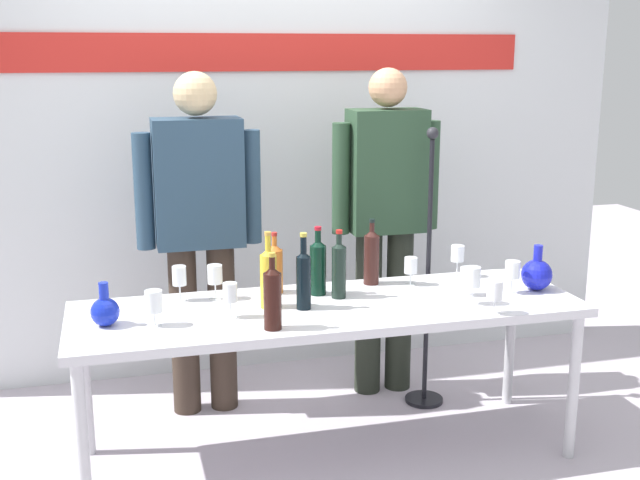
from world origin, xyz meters
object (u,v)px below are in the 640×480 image
object	(u,v)px
wine_glass_right_4	(458,254)
wine_glass_left_0	(215,275)
presenter_right	(385,213)
wine_glass_right_0	(473,278)
wine_glass_right_2	(512,270)
wine_bottle_4	(273,296)
wine_bottle_5	(275,267)
wine_glass_right_3	(467,275)
display_table	(329,317)
wine_glass_left_3	(179,277)
decanter_blue_left	(105,311)
wine_bottle_0	(318,265)
wine_bottle_1	(339,268)
presenter_left	(200,222)
wine_glass_left_1	(154,302)
wine_bottle_6	(372,256)
wine_glass_right_5	(495,291)
decanter_blue_right	(537,274)
wine_bottle_3	(304,277)
wine_glass_right_1	(411,266)
microphone_stand	(427,315)
wine_glass_left_2	(230,293)

from	to	relation	value
wine_glass_right_4	wine_glass_left_0	bearing A→B (deg)	-177.36
presenter_right	wine_glass_right_0	distance (m)	0.81
wine_glass_left_0	wine_glass_right_2	size ratio (longest dim) A/B	1.03
wine_bottle_4	presenter_right	bearing A→B (deg)	48.30
wine_glass_left_0	wine_glass_right_0	size ratio (longest dim) A/B	0.93
wine_bottle_5	wine_glass_right_3	world-z (taller)	wine_bottle_5
display_table	presenter_right	size ratio (longest dim) A/B	1.29
wine_glass_left_3	wine_glass_right_0	size ratio (longest dim) A/B	0.94
wine_glass_right_4	decanter_blue_left	bearing A→B (deg)	-170.00
wine_bottle_0	wine_glass_left_0	size ratio (longest dim) A/B	2.01
decanter_blue_left	presenter_right	bearing A→B (deg)	24.96
decanter_blue_left	wine_glass_left_3	xyz separation A→B (m)	(0.32, 0.26, 0.05)
wine_bottle_1	wine_bottle_0	bearing A→B (deg)	136.75
presenter_left	wine_glass_left_1	distance (m)	0.79
wine_bottle_6	wine_glass_left_0	xyz separation A→B (m)	(-0.75, -0.05, -0.03)
wine_bottle_6	wine_glass_right_5	world-z (taller)	wine_bottle_6
presenter_right	wine_glass_left_0	distance (m)	1.06
decanter_blue_left	presenter_left	world-z (taller)	presenter_left
wine_bottle_4	decanter_blue_left	bearing A→B (deg)	161.98
wine_glass_right_3	presenter_left	bearing A→B (deg)	149.45
wine_bottle_1	decanter_blue_left	bearing A→B (deg)	-173.32
wine_bottle_5	wine_glass_right_0	bearing A→B (deg)	-25.88
presenter_right	wine_bottle_4	world-z (taller)	presenter_right
wine_glass_left_0	presenter_right	bearing A→B (deg)	24.06
wine_glass_left_3	wine_glass_right_5	distance (m)	1.38
decanter_blue_right	wine_glass_right_3	world-z (taller)	decanter_blue_right
wine_bottle_4	wine_glass_right_3	world-z (taller)	wine_bottle_4
wine_bottle_0	wine_bottle_4	world-z (taller)	wine_bottle_0
presenter_right	wine_glass_left_1	distance (m)	1.44
presenter_left	wine_bottle_3	size ratio (longest dim) A/B	5.10
presenter_right	wine_glass_right_5	bearing A→B (deg)	-80.21
wine_glass_right_0	wine_glass_right_1	distance (m)	0.38
wine_bottle_6	decanter_blue_left	bearing A→B (deg)	-166.74
microphone_stand	wine_glass_left_2	bearing A→B (deg)	-156.11
wine_bottle_1	wine_bottle_3	world-z (taller)	wine_bottle_3
wine_bottle_3	wine_glass_right_1	bearing A→B (deg)	20.57
decanter_blue_right	wine_bottle_1	xyz separation A→B (m)	(-0.93, 0.12, 0.06)
display_table	wine_glass_left_0	bearing A→B (deg)	155.58
wine_bottle_5	wine_glass_left_1	xyz separation A→B (m)	(-0.57, -0.32, -0.02)
presenter_right	wine_glass_left_3	xyz separation A→B (m)	(-1.11, -0.41, -0.15)
decanter_blue_right	wine_glass_right_4	size ratio (longest dim) A/B	1.35
display_table	presenter_right	bearing A→B (deg)	52.88
wine_bottle_5	wine_glass_right_1	bearing A→B (deg)	-4.01
wine_bottle_1	wine_glass_right_5	bearing A→B (deg)	-34.18
microphone_stand	wine_glass_right_5	bearing A→B (deg)	-89.84
display_table	wine_glass_left_1	bearing A→B (deg)	-173.94
decanter_blue_right	wine_glass_right_4	xyz separation A→B (m)	(-0.27, 0.30, 0.04)
decanter_blue_right	microphone_stand	bearing A→B (deg)	128.15
presenter_left	wine_glass_left_1	bearing A→B (deg)	-110.73
presenter_right	wine_bottle_0	distance (m)	0.69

